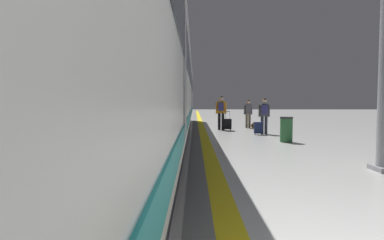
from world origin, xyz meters
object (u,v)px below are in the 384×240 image
at_px(duffel_bag_mid, 255,126).
at_px(suitcase_far, 228,124).
at_px(waste_bin, 286,129).
at_px(high_speed_train, 143,68).
at_px(passenger_mid, 248,112).
at_px(suitcase_near, 258,128).
at_px(passenger_far, 221,110).
at_px(passenger_near, 264,113).

xyz_separation_m(duffel_bag_mid, suitcase_far, (-1.60, -1.18, 0.17)).
bearing_deg(waste_bin, high_speed_train, -164.29).
distance_m(passenger_mid, suitcase_far, 2.06).
height_order(suitcase_near, passenger_far, passenger_far).
height_order(passenger_near, passenger_far, passenger_far).
distance_m(passenger_near, waste_bin, 2.96).
distance_m(duffel_bag_mid, passenger_far, 2.32).
bearing_deg(suitcase_near, high_speed_train, -138.05).
distance_m(high_speed_train, suitcase_near, 6.35).
xyz_separation_m(passenger_near, duffel_bag_mid, (0.15, 3.02, -0.81)).
bearing_deg(high_speed_train, passenger_near, 42.14).
relative_size(high_speed_train, passenger_mid, 21.26).
relative_size(high_speed_train, passenger_near, 20.57).
relative_size(passenger_near, waste_bin, 1.79).
distance_m(suitcase_near, waste_bin, 2.65).
height_order(passenger_mid, suitcase_far, passenger_mid).
bearing_deg(duffel_bag_mid, passenger_near, -92.84).
bearing_deg(waste_bin, passenger_near, 93.40).
distance_m(passenger_mid, duffel_bag_mid, 0.89).
xyz_separation_m(high_speed_train, passenger_near, (4.75, 4.30, -1.54)).
bearing_deg(passenger_near, passenger_far, 130.56).
xyz_separation_m(suitcase_near, waste_bin, (0.49, -2.60, 0.15)).
bearing_deg(waste_bin, duffel_bag_mid, 90.22).
xyz_separation_m(passenger_mid, waste_bin, (0.34, -6.25, -0.46)).
xyz_separation_m(passenger_near, waste_bin, (0.17, -2.91, -0.51)).
bearing_deg(suitcase_near, suitcase_far, 117.66).
distance_m(duffel_bag_mid, suitcase_far, 1.99).
relative_size(passenger_far, suitcase_far, 1.81).
relative_size(passenger_near, suitcase_near, 2.92).
distance_m(passenger_near, passenger_mid, 3.35).
bearing_deg(waste_bin, suitcase_far, 108.84).
distance_m(passenger_far, suitcase_far, 0.82).
bearing_deg(waste_bin, passenger_far, 111.32).
bearing_deg(duffel_bag_mid, suitcase_near, -98.00).
bearing_deg(passenger_far, suitcase_far, -35.50).
height_order(passenger_far, suitcase_far, passenger_far).
height_order(passenger_mid, passenger_far, passenger_far).
distance_m(passenger_mid, passenger_far, 2.05).
bearing_deg(suitcase_far, passenger_near, -51.78).
bearing_deg(passenger_far, duffel_bag_mid, 26.30).
xyz_separation_m(high_speed_train, suitcase_far, (3.30, 6.14, -2.18)).
height_order(duffel_bag_mid, passenger_far, passenger_far).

